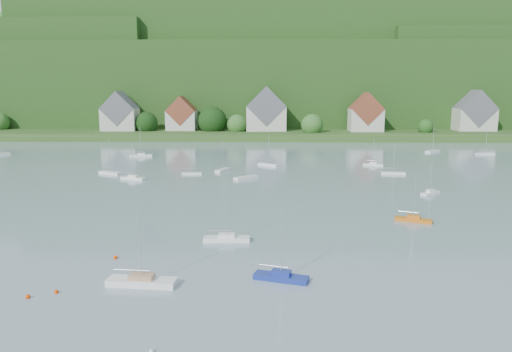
% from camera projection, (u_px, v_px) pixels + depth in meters
% --- Properties ---
extents(far_shore_strip, '(600.00, 60.00, 3.00)m').
position_uv_depth(far_shore_strip, '(255.00, 132.00, 213.75)').
color(far_shore_strip, '#264B1C').
rests_on(far_shore_strip, ground).
extents(forested_ridge, '(620.00, 181.22, 69.89)m').
position_uv_depth(forested_ridge, '(259.00, 83.00, 277.50)').
color(forested_ridge, '#183D13').
rests_on(forested_ridge, ground).
extents(village_building_0, '(14.00, 10.40, 16.00)m').
position_uv_depth(village_building_0, '(120.00, 114.00, 200.92)').
color(village_building_0, beige).
rests_on(village_building_0, far_shore_strip).
extents(village_building_1, '(12.00, 9.36, 14.00)m').
position_uv_depth(village_building_1, '(182.00, 116.00, 202.40)').
color(village_building_1, beige).
rests_on(village_building_1, far_shore_strip).
extents(village_building_2, '(16.00, 11.44, 18.00)m').
position_uv_depth(village_building_2, '(266.00, 113.00, 200.28)').
color(village_building_2, beige).
rests_on(village_building_2, far_shore_strip).
extents(village_building_3, '(13.00, 10.40, 15.50)m').
position_uv_depth(village_building_3, '(366.00, 115.00, 197.47)').
color(village_building_3, beige).
rests_on(village_building_3, far_shore_strip).
extents(village_building_4, '(15.00, 10.40, 16.50)m').
position_uv_depth(village_building_4, '(475.00, 114.00, 200.26)').
color(village_building_4, beige).
rests_on(village_building_4, far_shore_strip).
extents(near_sailboat_1, '(5.96, 3.21, 7.75)m').
position_uv_depth(near_sailboat_1, '(281.00, 276.00, 51.36)').
color(near_sailboat_1, navy).
rests_on(near_sailboat_1, ground).
extents(near_sailboat_2, '(7.20, 2.59, 9.52)m').
position_uv_depth(near_sailboat_2, '(142.00, 281.00, 49.99)').
color(near_sailboat_2, white).
rests_on(near_sailboat_2, ground).
extents(near_sailboat_3, '(6.10, 1.91, 8.16)m').
position_uv_depth(near_sailboat_3, '(227.00, 238.00, 64.47)').
color(near_sailboat_3, white).
rests_on(near_sailboat_3, ground).
extents(near_sailboat_5, '(5.53, 3.51, 7.25)m').
position_uv_depth(near_sailboat_5, '(414.00, 219.00, 74.04)').
color(near_sailboat_5, orange).
rests_on(near_sailboat_5, ground).
extents(mooring_buoy_0, '(0.47, 0.47, 0.47)m').
position_uv_depth(mooring_buoy_0, '(28.00, 298.00, 47.02)').
color(mooring_buoy_0, '#FC3E00').
rests_on(mooring_buoy_0, ground).
extents(mooring_buoy_2, '(0.49, 0.49, 0.49)m').
position_uv_depth(mooring_buoy_2, '(284.00, 276.00, 52.60)').
color(mooring_buoy_2, '#FC3E00').
rests_on(mooring_buoy_2, ground).
extents(mooring_buoy_3, '(0.50, 0.50, 0.50)m').
position_uv_depth(mooring_buoy_3, '(115.00, 259.00, 57.98)').
color(mooring_buoy_3, '#FC3E00').
rests_on(mooring_buoy_3, ground).
extents(mooring_buoy_5, '(0.44, 0.44, 0.44)m').
position_uv_depth(mooring_buoy_5, '(56.00, 293.00, 48.22)').
color(mooring_buoy_5, '#FC3E00').
rests_on(mooring_buoy_5, ground).
extents(far_sailboat_cluster, '(203.49, 73.98, 8.71)m').
position_uv_depth(far_sailboat_cluster, '(297.00, 162.00, 133.17)').
color(far_sailboat_cluster, white).
rests_on(far_sailboat_cluster, ground).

